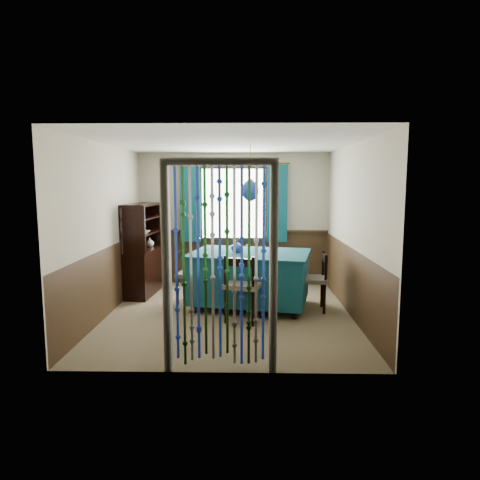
{
  "coord_description": "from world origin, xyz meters",
  "views": [
    {
      "loc": [
        0.29,
        -6.17,
        1.93
      ],
      "look_at": [
        0.15,
        0.33,
        1.07
      ],
      "focal_mm": 32.0,
      "sensor_mm": 36.0,
      "label": 1
    }
  ],
  "objects_px": {
    "dining_table": "(250,276)",
    "vase_sideboard": "(150,242)",
    "vase_table": "(237,247)",
    "chair_near": "(243,286)",
    "sideboard": "(143,262)",
    "chair_right": "(314,280)",
    "chair_far": "(256,269)",
    "pendant_lamp": "(250,190)",
    "bowl_shelf": "(143,232)",
    "chair_left": "(189,274)"
  },
  "relations": [
    {
      "from": "chair_left",
      "to": "vase_table",
      "type": "xyz_separation_m",
      "value": [
        0.78,
        -0.25,
        0.49
      ]
    },
    {
      "from": "chair_right",
      "to": "vase_table",
      "type": "height_order",
      "value": "vase_table"
    },
    {
      "from": "chair_near",
      "to": "pendant_lamp",
      "type": "height_order",
      "value": "pendant_lamp"
    },
    {
      "from": "dining_table",
      "to": "chair_right",
      "type": "bearing_deg",
      "value": 2.56
    },
    {
      "from": "sideboard",
      "to": "vase_sideboard",
      "type": "relative_size",
      "value": 8.72
    },
    {
      "from": "chair_far",
      "to": "chair_left",
      "type": "height_order",
      "value": "chair_left"
    },
    {
      "from": "dining_table",
      "to": "chair_near",
      "type": "relative_size",
      "value": 2.09
    },
    {
      "from": "chair_right",
      "to": "sideboard",
      "type": "height_order",
      "value": "sideboard"
    },
    {
      "from": "chair_right",
      "to": "sideboard",
      "type": "bearing_deg",
      "value": 74.42
    },
    {
      "from": "dining_table",
      "to": "vase_sideboard",
      "type": "xyz_separation_m",
      "value": [
        -1.82,
        1.09,
        0.39
      ]
    },
    {
      "from": "chair_right",
      "to": "pendant_lamp",
      "type": "relative_size",
      "value": 1.06
    },
    {
      "from": "chair_far",
      "to": "vase_sideboard",
      "type": "distance_m",
      "value": 2.02
    },
    {
      "from": "chair_left",
      "to": "vase_sideboard",
      "type": "xyz_separation_m",
      "value": [
        -0.83,
        0.86,
        0.42
      ]
    },
    {
      "from": "dining_table",
      "to": "pendant_lamp",
      "type": "relative_size",
      "value": 2.4
    },
    {
      "from": "chair_right",
      "to": "chair_near",
      "type": "bearing_deg",
      "value": 121.05
    },
    {
      "from": "chair_right",
      "to": "vase_sideboard",
      "type": "xyz_separation_m",
      "value": [
        -2.8,
        1.25,
        0.41
      ]
    },
    {
      "from": "chair_near",
      "to": "bowl_shelf",
      "type": "xyz_separation_m",
      "value": [
        -1.72,
        1.37,
        0.6
      ]
    },
    {
      "from": "dining_table",
      "to": "pendant_lamp",
      "type": "xyz_separation_m",
      "value": [
        -0.0,
        -0.0,
        1.33
      ]
    },
    {
      "from": "chair_far",
      "to": "bowl_shelf",
      "type": "bearing_deg",
      "value": 5.88
    },
    {
      "from": "chair_far",
      "to": "bowl_shelf",
      "type": "distance_m",
      "value": 2.04
    },
    {
      "from": "chair_right",
      "to": "dining_table",
      "type": "bearing_deg",
      "value": 84.45
    },
    {
      "from": "sideboard",
      "to": "chair_right",
      "type": "bearing_deg",
      "value": -14.49
    },
    {
      "from": "chair_far",
      "to": "pendant_lamp",
      "type": "xyz_separation_m",
      "value": [
        -0.11,
        -0.71,
        1.36
      ]
    },
    {
      "from": "chair_far",
      "to": "pendant_lamp",
      "type": "height_order",
      "value": "pendant_lamp"
    },
    {
      "from": "vase_table",
      "to": "chair_near",
      "type": "bearing_deg",
      "value": -81.23
    },
    {
      "from": "sideboard",
      "to": "bowl_shelf",
      "type": "height_order",
      "value": "sideboard"
    },
    {
      "from": "pendant_lamp",
      "to": "bowl_shelf",
      "type": "height_order",
      "value": "pendant_lamp"
    },
    {
      "from": "vase_sideboard",
      "to": "bowl_shelf",
      "type": "bearing_deg",
      "value": -90.0
    },
    {
      "from": "dining_table",
      "to": "vase_table",
      "type": "distance_m",
      "value": 0.5
    },
    {
      "from": "sideboard",
      "to": "vase_table",
      "type": "xyz_separation_m",
      "value": [
        1.67,
        -0.84,
        0.4
      ]
    },
    {
      "from": "chair_near",
      "to": "vase_sideboard",
      "type": "xyz_separation_m",
      "value": [
        -1.72,
        1.81,
        0.37
      ]
    },
    {
      "from": "chair_far",
      "to": "sideboard",
      "type": "xyz_separation_m",
      "value": [
        -1.99,
        0.12,
        0.1
      ]
    },
    {
      "from": "chair_right",
      "to": "vase_sideboard",
      "type": "bearing_deg",
      "value": 69.39
    },
    {
      "from": "chair_left",
      "to": "pendant_lamp",
      "type": "distance_m",
      "value": 1.69
    },
    {
      "from": "pendant_lamp",
      "to": "vase_table",
      "type": "distance_m",
      "value": 0.89
    },
    {
      "from": "pendant_lamp",
      "to": "bowl_shelf",
      "type": "relative_size",
      "value": 3.58
    },
    {
      "from": "pendant_lamp",
      "to": "chair_far",
      "type": "bearing_deg",
      "value": 80.76
    },
    {
      "from": "vase_table",
      "to": "dining_table",
      "type": "bearing_deg",
      "value": 3.15
    },
    {
      "from": "chair_right",
      "to": "bowl_shelf",
      "type": "relative_size",
      "value": 3.81
    },
    {
      "from": "dining_table",
      "to": "chair_right",
      "type": "height_order",
      "value": "chair_right"
    },
    {
      "from": "chair_left",
      "to": "bowl_shelf",
      "type": "height_order",
      "value": "bowl_shelf"
    },
    {
      "from": "chair_left",
      "to": "chair_far",
      "type": "bearing_deg",
      "value": 124.18
    },
    {
      "from": "chair_right",
      "to": "pendant_lamp",
      "type": "bearing_deg",
      "value": 84.45
    },
    {
      "from": "sideboard",
      "to": "chair_near",
      "type": "bearing_deg",
      "value": -36.49
    },
    {
      "from": "dining_table",
      "to": "bowl_shelf",
      "type": "height_order",
      "value": "bowl_shelf"
    },
    {
      "from": "pendant_lamp",
      "to": "vase_sideboard",
      "type": "xyz_separation_m",
      "value": [
        -1.82,
        1.09,
        -0.94
      ]
    },
    {
      "from": "sideboard",
      "to": "vase_sideboard",
      "type": "bearing_deg",
      "value": 81.75
    },
    {
      "from": "sideboard",
      "to": "vase_sideboard",
      "type": "xyz_separation_m",
      "value": [
        0.06,
        0.26,
        0.32
      ]
    },
    {
      "from": "pendant_lamp",
      "to": "bowl_shelf",
      "type": "distance_m",
      "value": 2.06
    },
    {
      "from": "chair_near",
      "to": "vase_sideboard",
      "type": "bearing_deg",
      "value": 151.14
    }
  ]
}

